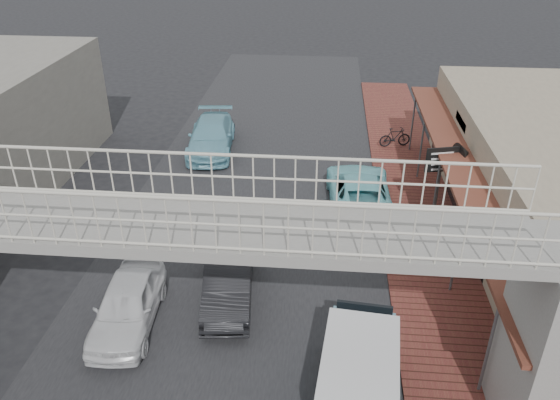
% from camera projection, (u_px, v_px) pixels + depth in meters
% --- Properties ---
extents(ground, '(120.00, 120.00, 0.00)m').
position_uv_depth(ground, '(229.00, 300.00, 16.95)').
color(ground, black).
rests_on(ground, ground).
extents(road_strip, '(10.00, 60.00, 0.01)m').
position_uv_depth(road_strip, '(229.00, 300.00, 16.95)').
color(road_strip, black).
rests_on(road_strip, ground).
extents(sidewalk, '(3.00, 40.00, 0.10)m').
position_uv_depth(sidewalk, '(427.00, 254.00, 19.03)').
color(sidewalk, brown).
rests_on(sidewalk, ground).
extents(footbridge, '(16.40, 2.40, 6.34)m').
position_uv_depth(footbridge, '(191.00, 303.00, 11.93)').
color(footbridge, gray).
rests_on(footbridge, ground).
extents(white_hatchback, '(1.90, 4.15, 1.38)m').
position_uv_depth(white_hatchback, '(127.00, 304.00, 15.71)').
color(white_hatchback, white).
rests_on(white_hatchback, ground).
extents(dark_sedan, '(1.83, 4.16, 1.33)m').
position_uv_depth(dark_sedan, '(228.00, 281.00, 16.69)').
color(dark_sedan, black).
rests_on(dark_sedan, ground).
extents(angkot_curb, '(2.69, 5.44, 1.48)m').
position_uv_depth(angkot_curb, '(359.00, 191.00, 21.66)').
color(angkot_curb, '#7FD5DC').
rests_on(angkot_curb, ground).
extents(angkot_far, '(2.55, 5.28, 1.48)m').
position_uv_depth(angkot_far, '(211.00, 136.00, 26.64)').
color(angkot_far, '#72B3C6').
rests_on(angkot_far, ground).
extents(angkot_van, '(2.15, 4.08, 1.93)m').
position_uv_depth(angkot_van, '(359.00, 374.00, 12.71)').
color(angkot_van, black).
rests_on(angkot_van, ground).
extents(motorcycle_near, '(1.58, 0.64, 0.82)m').
position_uv_depth(motorcycle_near, '(430.00, 216.00, 20.44)').
color(motorcycle_near, black).
rests_on(motorcycle_near, sidewalk).
extents(motorcycle_far, '(1.66, 0.86, 0.96)m').
position_uv_depth(motorcycle_far, '(395.00, 137.00, 26.94)').
color(motorcycle_far, black).
rests_on(motorcycle_far, sidewalk).
extents(street_clock, '(0.66, 0.58, 2.57)m').
position_uv_depth(street_clock, '(539.00, 368.00, 11.55)').
color(street_clock, '#59595B').
rests_on(street_clock, sidewalk).
extents(arrow_sign, '(1.92, 1.27, 3.18)m').
position_uv_depth(arrow_sign, '(463.00, 159.00, 19.71)').
color(arrow_sign, '#59595B').
rests_on(arrow_sign, sidewalk).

